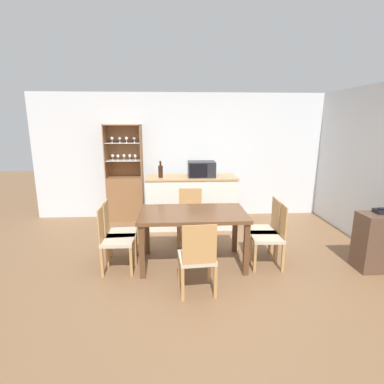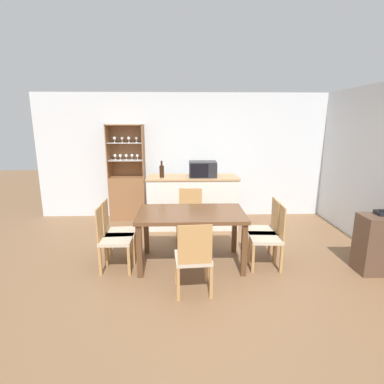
{
  "view_description": "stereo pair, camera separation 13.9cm",
  "coord_description": "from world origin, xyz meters",
  "px_view_note": "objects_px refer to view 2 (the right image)",
  "views": [
    {
      "loc": [
        -0.54,
        -3.62,
        1.97
      ],
      "look_at": [
        -0.25,
        1.11,
        0.86
      ],
      "focal_mm": 28.0,
      "sensor_mm": 36.0,
      "label": 1
    },
    {
      "loc": [
        -0.4,
        -3.62,
        1.97
      ],
      "look_at": [
        -0.25,
        1.11,
        0.86
      ],
      "focal_mm": 28.0,
      "sensor_mm": 36.0,
      "label": 2
    }
  ],
  "objects_px": {
    "display_cabinet": "(128,191)",
    "microwave": "(203,169)",
    "dining_table": "(191,219)",
    "dining_chair_side_right_near": "(269,236)",
    "dining_chair_side_left_near": "(113,238)",
    "dining_chair_side_left_far": "(117,231)",
    "dining_chair_side_right_far": "(264,230)",
    "dining_chair_head_far": "(190,217)",
    "dining_chair_head_near": "(193,258)",
    "side_cabinet": "(382,244)",
    "wine_bottle": "(162,171)"
  },
  "relations": [
    {
      "from": "dining_chair_head_near",
      "to": "dining_chair_side_right_far",
      "type": "bearing_deg",
      "value": 35.63
    },
    {
      "from": "dining_chair_head_near",
      "to": "dining_chair_side_right_near",
      "type": "xyz_separation_m",
      "value": [
        1.06,
        0.63,
        0.0
      ]
    },
    {
      "from": "dining_chair_side_left_near",
      "to": "side_cabinet",
      "type": "height_order",
      "value": "dining_chair_side_left_near"
    },
    {
      "from": "dining_chair_head_far",
      "to": "dining_chair_side_right_near",
      "type": "height_order",
      "value": "same"
    },
    {
      "from": "side_cabinet",
      "to": "wine_bottle",
      "type": "bearing_deg",
      "value": 149.16
    },
    {
      "from": "dining_chair_side_right_far",
      "to": "microwave",
      "type": "xyz_separation_m",
      "value": [
        -0.8,
        1.4,
        0.68
      ]
    },
    {
      "from": "dining_chair_side_left_near",
      "to": "dining_chair_side_right_near",
      "type": "distance_m",
      "value": 2.12
    },
    {
      "from": "display_cabinet",
      "to": "dining_chair_side_right_near",
      "type": "height_order",
      "value": "display_cabinet"
    },
    {
      "from": "dining_chair_side_right_far",
      "to": "side_cabinet",
      "type": "xyz_separation_m",
      "value": [
        1.47,
        -0.45,
        -0.05
      ]
    },
    {
      "from": "display_cabinet",
      "to": "dining_chair_head_far",
      "type": "relative_size",
      "value": 2.15
    },
    {
      "from": "dining_chair_head_far",
      "to": "dining_chair_side_right_near",
      "type": "bearing_deg",
      "value": 143.77
    },
    {
      "from": "microwave",
      "to": "dining_chair_side_left_far",
      "type": "bearing_deg",
      "value": -133.08
    },
    {
      "from": "dining_table",
      "to": "dining_chair_side_right_far",
      "type": "distance_m",
      "value": 1.09
    },
    {
      "from": "display_cabinet",
      "to": "microwave",
      "type": "height_order",
      "value": "display_cabinet"
    },
    {
      "from": "wine_bottle",
      "to": "dining_chair_side_right_far",
      "type": "bearing_deg",
      "value": -41.06
    },
    {
      "from": "wine_bottle",
      "to": "dining_chair_side_right_near",
      "type": "bearing_deg",
      "value": -46.07
    },
    {
      "from": "dining_chair_head_far",
      "to": "microwave",
      "type": "bearing_deg",
      "value": -104.06
    },
    {
      "from": "dining_chair_head_near",
      "to": "dining_chair_side_right_near",
      "type": "height_order",
      "value": "same"
    },
    {
      "from": "side_cabinet",
      "to": "dining_chair_head_far",
      "type": "bearing_deg",
      "value": 156.81
    },
    {
      "from": "dining_chair_side_left_far",
      "to": "dining_chair_side_left_near",
      "type": "bearing_deg",
      "value": -4.11
    },
    {
      "from": "dining_chair_side_right_near",
      "to": "dining_chair_side_left_far",
      "type": "bearing_deg",
      "value": 86.28
    },
    {
      "from": "dining_table",
      "to": "display_cabinet",
      "type": "bearing_deg",
      "value": 120.68
    },
    {
      "from": "display_cabinet",
      "to": "dining_chair_side_right_far",
      "type": "distance_m",
      "value": 3.04
    },
    {
      "from": "dining_chair_side_left_near",
      "to": "dining_chair_side_right_near",
      "type": "height_order",
      "value": "same"
    },
    {
      "from": "dining_chair_head_far",
      "to": "dining_chair_side_right_near",
      "type": "xyz_separation_m",
      "value": [
        1.06,
        -0.89,
        0.0
      ]
    },
    {
      "from": "dining_chair_side_right_near",
      "to": "display_cabinet",
      "type": "bearing_deg",
      "value": 49.17
    },
    {
      "from": "dining_table",
      "to": "dining_chair_side_left_far",
      "type": "relative_size",
      "value": 1.64
    },
    {
      "from": "dining_chair_head_far",
      "to": "dining_chair_side_left_far",
      "type": "height_order",
      "value": "same"
    },
    {
      "from": "dining_chair_side_left_near",
      "to": "wine_bottle",
      "type": "height_order",
      "value": "wine_bottle"
    },
    {
      "from": "dining_table",
      "to": "dining_chair_side_left_far",
      "type": "xyz_separation_m",
      "value": [
        -1.06,
        0.13,
        -0.22
      ]
    },
    {
      "from": "dining_chair_side_right_far",
      "to": "dining_chair_head_far",
      "type": "bearing_deg",
      "value": 62.43
    },
    {
      "from": "dining_chair_side_right_far",
      "to": "dining_chair_side_right_near",
      "type": "relative_size",
      "value": 1.0
    },
    {
      "from": "dining_table",
      "to": "dining_chair_side_left_far",
      "type": "distance_m",
      "value": 1.09
    },
    {
      "from": "dining_chair_head_near",
      "to": "side_cabinet",
      "type": "xyz_separation_m",
      "value": [
        2.52,
        0.44,
        -0.05
      ]
    },
    {
      "from": "dining_chair_head_near",
      "to": "dining_table",
      "type": "bearing_deg",
      "value": 85.88
    },
    {
      "from": "dining_table",
      "to": "dining_chair_side_right_near",
      "type": "height_order",
      "value": "dining_chair_side_right_near"
    },
    {
      "from": "dining_chair_side_left_near",
      "to": "dining_chair_head_near",
      "type": "distance_m",
      "value": 1.24
    },
    {
      "from": "dining_chair_side_left_near",
      "to": "dining_chair_side_right_near",
      "type": "xyz_separation_m",
      "value": [
        2.12,
        -0.0,
        0.0
      ]
    },
    {
      "from": "dining_chair_head_far",
      "to": "dining_chair_side_right_near",
      "type": "relative_size",
      "value": 1.0
    },
    {
      "from": "dining_chair_side_right_far",
      "to": "dining_chair_head_near",
      "type": "bearing_deg",
      "value": 133.36
    },
    {
      "from": "dining_chair_side_right_near",
      "to": "side_cabinet",
      "type": "relative_size",
      "value": 1.14
    },
    {
      "from": "dining_chair_side_left_near",
      "to": "dining_chair_side_left_far",
      "type": "distance_m",
      "value": 0.26
    },
    {
      "from": "display_cabinet",
      "to": "dining_table",
      "type": "xyz_separation_m",
      "value": [
        1.25,
        -2.1,
        0.08
      ]
    },
    {
      "from": "dining_chair_side_left_near",
      "to": "dining_chair_head_near",
      "type": "xyz_separation_m",
      "value": [
        1.06,
        -0.63,
        0.0
      ]
    },
    {
      "from": "dining_chair_head_near",
      "to": "microwave",
      "type": "height_order",
      "value": "microwave"
    },
    {
      "from": "dining_table",
      "to": "dining_chair_side_left_near",
      "type": "xyz_separation_m",
      "value": [
        -1.06,
        -0.13,
        -0.22
      ]
    },
    {
      "from": "dining_table",
      "to": "dining_chair_side_right_far",
      "type": "relative_size",
      "value": 1.64
    },
    {
      "from": "dining_chair_side_right_far",
      "to": "dining_chair_side_left_far",
      "type": "distance_m",
      "value": 2.12
    },
    {
      "from": "dining_chair_side_right_far",
      "to": "dining_chair_side_right_near",
      "type": "distance_m",
      "value": 0.26
    },
    {
      "from": "display_cabinet",
      "to": "dining_chair_side_left_near",
      "type": "bearing_deg",
      "value": -85.17
    }
  ]
}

